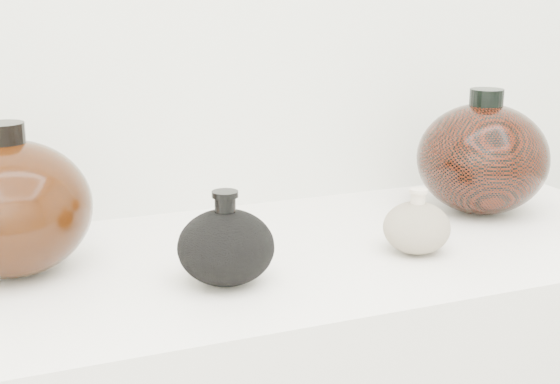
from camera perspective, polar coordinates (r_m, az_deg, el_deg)
name	(u,v)px	position (r m, az deg, el deg)	size (l,w,h in m)	color
black_gourd_vase	(226,246)	(1.01, -3.97, -3.99)	(0.16, 0.16, 0.12)	black
cream_gourd_vase	(417,227)	(1.14, 9.96, -2.54)	(0.12, 0.12, 0.10)	beige
left_round_pot	(10,207)	(1.09, -19.11, -1.07)	(0.23, 0.23, 0.20)	black
right_round_pot	(482,158)	(1.35, 14.58, 2.42)	(0.28, 0.28, 0.21)	black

